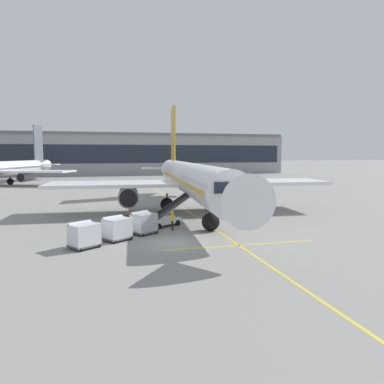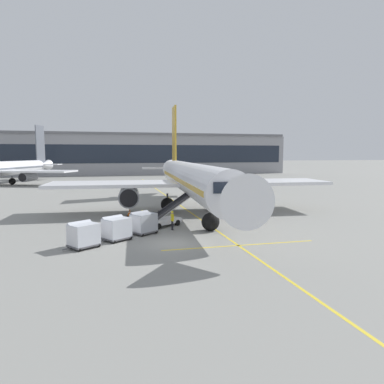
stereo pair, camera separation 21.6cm
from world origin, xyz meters
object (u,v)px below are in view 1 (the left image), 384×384
(baggage_cart_second, at_px, (117,228))
(ground_crew_marshaller, at_px, (142,218))
(parked_airplane, at_px, (191,179))
(ground_crew_wingwalker, at_px, (145,220))
(ground_crew_by_loader, at_px, (172,219))
(ground_crew_by_carts, at_px, (149,222))
(baggage_cart_third, at_px, (84,234))
(safety_cone_wingtip, at_px, (137,215))
(safety_cone_nose_mark, at_px, (144,215))
(belt_loader, at_px, (165,217))
(safety_cone_engine_keepout, at_px, (129,213))
(baggage_cart_lead, at_px, (144,222))

(baggage_cart_second, relative_size, ground_crew_marshaller, 1.54)
(parked_airplane, xyz_separation_m, ground_crew_wingwalker, (-6.51, -9.33, -2.85))
(ground_crew_by_loader, relative_size, ground_crew_by_carts, 1.00)
(baggage_cart_third, xyz_separation_m, ground_crew_marshaller, (4.84, 5.34, -0.00))
(baggage_cart_second, height_order, safety_cone_wingtip, baggage_cart_second)
(ground_crew_by_carts, distance_m, ground_crew_wingwalker, 0.76)
(baggage_cart_second, distance_m, ground_crew_marshaller, 4.39)
(baggage_cart_third, xyz_separation_m, ground_crew_by_carts, (5.19, 3.62, -0.00))
(parked_airplane, xyz_separation_m, safety_cone_nose_mark, (-5.88, -3.03, -3.49))
(baggage_cart_third, relative_size, ground_crew_wingwalker, 1.54)
(ground_crew_by_loader, relative_size, safety_cone_nose_mark, 2.38)
(parked_airplane, distance_m, ground_crew_wingwalker, 11.73)
(belt_loader, relative_size, ground_crew_marshaller, 2.97)
(ground_crew_marshaller, relative_size, ground_crew_wingwalker, 1.00)
(ground_crew_by_loader, height_order, safety_cone_nose_mark, ground_crew_by_loader)
(baggage_cart_third, distance_m, ground_crew_marshaller, 7.21)
(ground_crew_by_loader, bearing_deg, safety_cone_engine_keepout, 111.43)
(belt_loader, relative_size, safety_cone_wingtip, 7.57)
(baggage_cart_second, xyz_separation_m, ground_crew_wingwalker, (2.53, 2.65, -0.00))
(parked_airplane, xyz_separation_m, safety_cone_engine_keepout, (-7.27, -1.06, -3.48))
(safety_cone_engine_keepout, relative_size, safety_cone_wingtip, 1.10)
(safety_cone_wingtip, distance_m, safety_cone_nose_mark, 0.89)
(baggage_cart_second, relative_size, baggage_cart_third, 1.00)
(belt_loader, bearing_deg, safety_cone_engine_keepout, 114.65)
(safety_cone_engine_keepout, bearing_deg, ground_crew_by_loader, -68.57)
(baggage_cart_lead, distance_m, safety_cone_nose_mark, 7.28)
(parked_airplane, relative_size, baggage_cart_third, 15.70)
(baggage_cart_lead, distance_m, baggage_cart_second, 2.90)
(baggage_cart_second, bearing_deg, ground_crew_marshaller, 56.32)
(baggage_cart_lead, bearing_deg, ground_crew_by_carts, 21.46)
(ground_crew_wingwalker, bearing_deg, safety_cone_wingtip, 90.12)
(baggage_cart_third, bearing_deg, safety_cone_nose_mark, 62.37)
(parked_airplane, height_order, ground_crew_marshaller, parked_airplane)
(ground_crew_marshaller, bearing_deg, ground_crew_wingwalker, -84.61)
(belt_loader, xyz_separation_m, safety_cone_wingtip, (-2.14, 4.93, -0.52))
(belt_loader, relative_size, ground_crew_by_carts, 2.97)
(belt_loader, height_order, safety_cone_nose_mark, belt_loader)
(ground_crew_by_loader, relative_size, ground_crew_marshaller, 1.00)
(baggage_cart_third, distance_m, safety_cone_nose_mark, 12.02)
(safety_cone_wingtip, xyz_separation_m, safety_cone_nose_mark, (0.64, -0.61, 0.02))
(belt_loader, height_order, baggage_cart_third, belt_loader)
(ground_crew_wingwalker, bearing_deg, safety_cone_nose_mark, 84.28)
(ground_crew_marshaller, height_order, safety_cone_nose_mark, ground_crew_marshaller)
(ground_crew_by_carts, bearing_deg, baggage_cart_third, -145.12)
(ground_crew_by_loader, bearing_deg, ground_crew_wingwalker, -179.72)
(parked_airplane, relative_size, ground_crew_marshaller, 24.15)
(baggage_cart_second, bearing_deg, safety_cone_nose_mark, 70.55)
(belt_loader, relative_size, ground_crew_wingwalker, 2.97)
(baggage_cart_lead, relative_size, baggage_cart_third, 1.00)
(safety_cone_wingtip, height_order, safety_cone_nose_mark, safety_cone_nose_mark)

